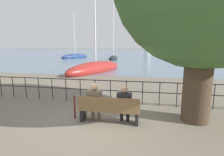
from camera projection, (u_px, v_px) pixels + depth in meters
ground_plane at (109, 122)px, 5.86m from camera, size 1000.00×1000.00×0.00m
harbor_water at (144, 50)px, 159.98m from camera, size 600.00×300.00×0.01m
park_bench at (109, 110)px, 5.72m from camera, size 2.03×0.45×0.90m
seated_person_left at (95, 100)px, 5.84m from camera, size 0.47×0.35×1.30m
seated_person_right at (124, 103)px, 5.66m from camera, size 0.47×0.35×1.25m
promenade_railing at (118, 88)px, 7.65m from camera, size 14.82×0.04×1.05m
closed_umbrella at (75, 105)px, 6.06m from camera, size 0.09×0.09×0.88m
sailboat_0 at (96, 69)px, 17.67m from camera, size 4.70×8.48×9.25m
sailboat_1 at (75, 57)px, 41.27m from camera, size 5.34×8.17×10.67m
sailboat_2 at (113, 58)px, 35.87m from camera, size 1.76×5.56×11.57m
harbor_lighthouse at (148, 39)px, 134.11m from camera, size 4.86×4.86×19.26m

